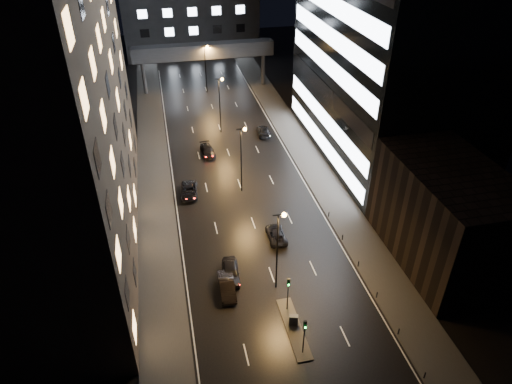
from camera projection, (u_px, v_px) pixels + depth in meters
ground at (228, 152)px, 76.87m from camera, size 160.00×160.00×0.00m
sidewalk_left at (154, 175)px, 70.52m from camera, size 5.00×110.00×0.15m
sidewalk_right at (308, 158)px, 75.01m from camera, size 5.00×110.00×0.15m
building_left at (39, 80)px, 48.75m from camera, size 15.00×48.00×40.00m
building_right_low at (445, 215)px, 51.93m from camera, size 10.00×18.00×12.00m
building_right_glass at (399, 10)px, 65.66m from camera, size 20.00×36.00×45.00m
building_far at (189, 4)px, 117.13m from camera, size 34.00×14.00×25.00m
skybridge at (204, 51)px, 96.66m from camera, size 30.00×3.00×10.00m
median_island at (294, 328)px, 45.98m from camera, size 1.60×8.00×0.15m
traffic_signal_near at (288, 289)px, 46.34m from camera, size 0.28×0.34×4.40m
traffic_signal_far at (304, 332)px, 41.86m from camera, size 0.28×0.34×4.40m
bollard_row at (367, 279)px, 51.21m from camera, size 0.12×25.12×0.90m
streetlight_near at (279, 242)px, 47.28m from camera, size 1.45×0.50×10.15m
streetlight_mid_a at (242, 152)px, 63.55m from camera, size 1.45×0.50×10.15m
streetlight_mid_b at (220, 98)px, 79.81m from camera, size 1.45×0.50×10.15m
streetlight_far at (206, 63)px, 96.08m from camera, size 1.45×0.50×10.15m
car_away_a at (231, 272)px, 51.66m from camera, size 2.33×4.92×1.62m
car_away_b at (227, 286)px, 49.86m from camera, size 1.81×4.77×1.55m
car_away_c at (189, 191)px, 65.79m from camera, size 2.90×5.32×1.41m
car_away_d at (208, 151)px, 75.92m from camera, size 2.44×4.99×1.40m
car_toward_a at (276, 234)px, 57.61m from camera, size 2.21×4.66×1.29m
car_toward_b at (264, 131)px, 82.01m from camera, size 2.54×5.19×1.45m
utility_cabinet at (294, 320)px, 46.04m from camera, size 0.98×0.70×1.15m
cone_a at (296, 323)px, 46.32m from camera, size 0.42×0.42×0.52m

